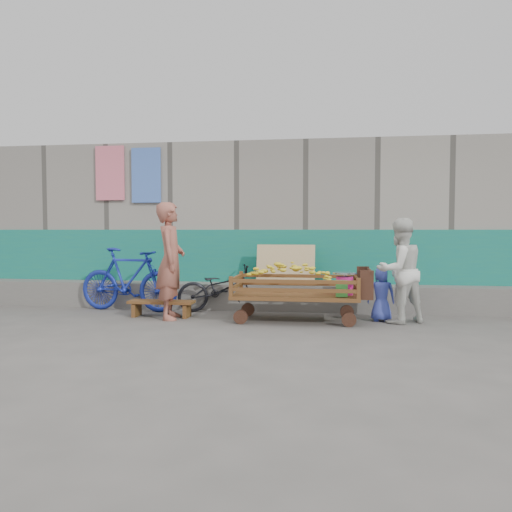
# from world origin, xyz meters

# --- Properties ---
(ground) EXTENTS (80.00, 80.00, 0.00)m
(ground) POSITION_xyz_m (0.00, 0.00, 0.00)
(ground) COLOR #514F4A
(ground) RESTS_ON ground
(building_wall) EXTENTS (12.00, 3.50, 3.00)m
(building_wall) POSITION_xyz_m (-0.00, 4.05, 1.47)
(building_wall) COLOR gray
(building_wall) RESTS_ON ground
(banana_cart) EXTENTS (2.08, 0.95, 0.89)m
(banana_cart) POSITION_xyz_m (0.49, 1.29, 0.60)
(banana_cart) COLOR brown
(banana_cart) RESTS_ON ground
(bench) EXTENTS (1.05, 0.32, 0.26)m
(bench) POSITION_xyz_m (-1.62, 1.37, 0.19)
(bench) COLOR brown
(bench) RESTS_ON ground
(vendor_man) EXTENTS (0.54, 0.73, 1.83)m
(vendor_man) POSITION_xyz_m (-1.42, 1.23, 0.91)
(vendor_man) COLOR #9A5545
(vendor_man) RESTS_ON ground
(woman) EXTENTS (0.96, 0.90, 1.57)m
(woman) POSITION_xyz_m (2.08, 1.38, 0.79)
(woman) COLOR silver
(woman) RESTS_ON ground
(child) EXTENTS (0.41, 0.27, 0.83)m
(child) POSITION_xyz_m (1.83, 1.48, 0.42)
(child) COLOR #3B4BBD
(child) RESTS_ON ground
(bicycle_dark) EXTENTS (1.61, 0.95, 0.80)m
(bicycle_dark) POSITION_xyz_m (-0.77, 2.05, 0.40)
(bicycle_dark) COLOR black
(bicycle_dark) RESTS_ON ground
(bicycle_blue) EXTENTS (1.86, 0.73, 1.09)m
(bicycle_blue) POSITION_xyz_m (-2.37, 1.85, 0.54)
(bicycle_blue) COLOR #192A9B
(bicycle_blue) RESTS_ON ground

